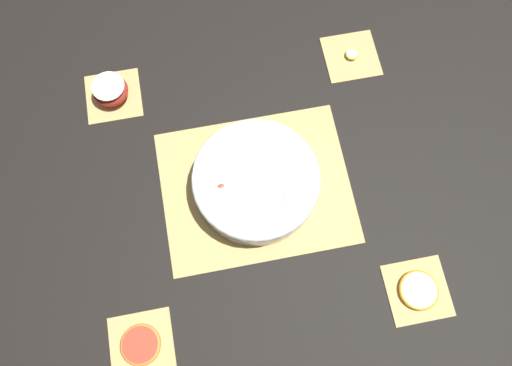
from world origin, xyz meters
The scene contains 11 objects.
ground_plane centered at (0.00, 0.00, 0.00)m, with size 6.00×6.00×0.00m, color black.
bamboo_mat_center centered at (0.00, 0.00, 0.00)m, with size 0.42×0.34×0.01m.
coaster_mat_near_left centered at (-0.30, -0.29, 0.00)m, with size 0.13×0.13×0.01m.
coaster_mat_near_right centered at (0.30, -0.29, 0.00)m, with size 0.13×0.13×0.01m.
coaster_mat_far_left centered at (-0.30, 0.29, 0.00)m, with size 0.13×0.13×0.01m.
coaster_mat_far_right centered at (0.30, 0.29, 0.00)m, with size 0.13×0.13×0.01m.
fruit_salad_bowl centered at (0.00, 0.00, 0.04)m, with size 0.28×0.28×0.07m.
apple_half centered at (0.30, -0.29, 0.03)m, with size 0.08×0.08×0.05m.
orange_slice_whole centered at (-0.30, 0.29, 0.01)m, with size 0.08×0.08×0.01m.
banana_coin_single centered at (-0.30, -0.29, 0.01)m, with size 0.03×0.03×0.01m.
grapefruit_slice centered at (0.30, 0.29, 0.01)m, with size 0.08×0.08×0.01m.
Camera 1 is at (0.06, 0.33, 1.08)m, focal length 35.00 mm.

